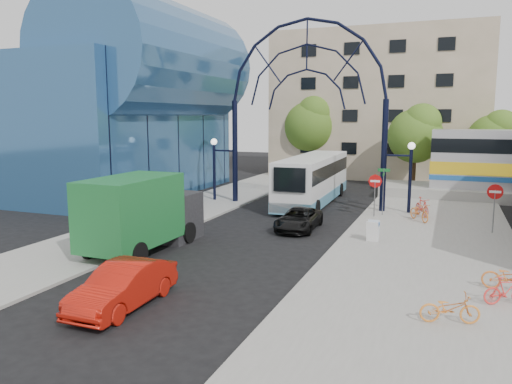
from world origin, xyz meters
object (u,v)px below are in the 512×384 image
at_px(sandwich_board, 373,229).
at_px(stop_sign, 375,185).
at_px(black_suv, 299,219).
at_px(red_sedan, 123,286).
at_px(do_not_enter_sign, 495,197).
at_px(green_truck, 143,213).
at_px(tree_north_b, 312,123).
at_px(bike_far_b, 507,291).
at_px(bike_near_b, 422,207).
at_px(tree_north_c, 495,137).
at_px(street_name_sign, 383,182).
at_px(tree_north_a, 417,133).
at_px(bike_far_c, 450,308).
at_px(city_bus, 313,179).
at_px(bike_far_a, 511,278).
at_px(gateway_arch, 307,75).
at_px(bike_near_a, 419,212).

bearing_deg(sandwich_board, stop_sign, 97.57).
distance_m(black_suv, red_sedan, 12.61).
relative_size(do_not_enter_sign, green_truck, 0.37).
height_order(tree_north_b, red_sedan, tree_north_b).
bearing_deg(bike_far_b, bike_near_b, -12.10).
xyz_separation_m(tree_north_c, black_suv, (-10.62, -20.37, -3.71)).
xyz_separation_m(street_name_sign, green_truck, (-9.00, -11.50, -0.43)).
xyz_separation_m(tree_north_a, bike_far_b, (4.56, -26.50, -4.04)).
relative_size(stop_sign, tree_north_c, 0.38).
bearing_deg(bike_far_c, street_name_sign, -0.77).
relative_size(green_truck, bike_far_c, 4.04).
bearing_deg(bike_far_b, sandwich_board, 12.26).
distance_m(sandwich_board, city_bus, 11.40).
bearing_deg(bike_far_c, bike_far_b, -52.09).
bearing_deg(do_not_enter_sign, sandwich_board, -143.32).
height_order(do_not_enter_sign, bike_far_b, do_not_enter_sign).
height_order(black_suv, bike_far_a, black_suv).
xyz_separation_m(bike_near_b, bike_far_b, (3.27, -13.67, -0.11)).
distance_m(bike_near_b, bike_far_a, 12.79).
bearing_deg(tree_north_c, bike_far_b, -92.89).
height_order(street_name_sign, sandwich_board, street_name_sign).
relative_size(gateway_arch, red_sedan, 3.20).
distance_m(tree_north_a, tree_north_c, 6.33).
bearing_deg(bike_near_b, sandwich_board, -130.13).
distance_m(stop_sign, city_bus, 6.14).
height_order(green_truck, bike_far_a, green_truck).
height_order(city_bus, black_suv, city_bus).
bearing_deg(gateway_arch, tree_north_c, 48.96).
distance_m(tree_north_a, green_truck, 26.89).
xyz_separation_m(black_suv, bike_far_c, (7.53, -10.30, -0.01)).
relative_size(tree_north_c, black_suv, 1.59).
distance_m(stop_sign, red_sedan, 17.76).
distance_m(tree_north_b, bike_near_b, 20.78).
bearing_deg(red_sedan, tree_north_a, 77.25).
bearing_deg(street_name_sign, tree_north_b, 117.65).
bearing_deg(bike_near_b, bike_far_c, -109.99).
distance_m(green_truck, bike_far_b, 14.63).
bearing_deg(stop_sign, street_name_sign, 56.36).
bearing_deg(bike_near_b, bike_far_a, -99.85).
relative_size(stop_sign, bike_far_c, 1.49).
distance_m(gateway_arch, do_not_enter_sign, 13.43).
height_order(black_suv, bike_far_b, black_suv).
relative_size(tree_north_a, green_truck, 1.03).
bearing_deg(green_truck, bike_far_b, -5.96).
relative_size(black_suv, bike_near_a, 2.16).
bearing_deg(stop_sign, gateway_arch, 157.37).
distance_m(tree_north_b, bike_far_b, 34.12).
bearing_deg(sandwich_board, bike_far_b, -52.18).
relative_size(green_truck, bike_far_a, 3.71).
distance_m(street_name_sign, bike_far_b, 14.36).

